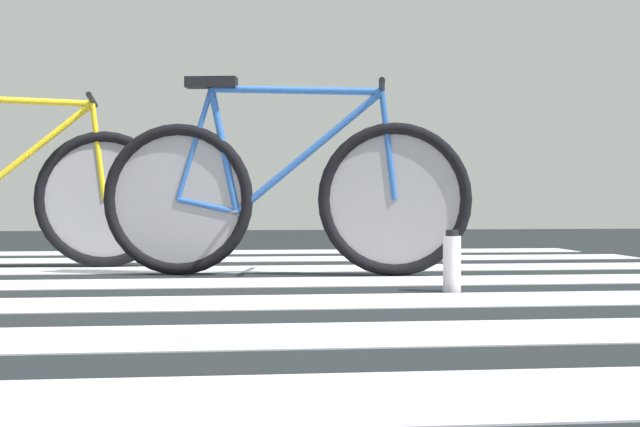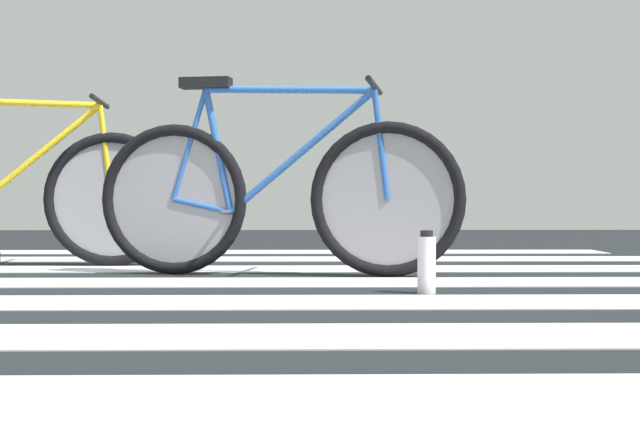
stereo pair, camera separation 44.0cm
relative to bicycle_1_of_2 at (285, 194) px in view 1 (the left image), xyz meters
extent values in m
cube|color=black|center=(-0.49, -0.54, -0.40)|extent=(18.00, 14.00, 0.02)
cube|color=silver|center=(-0.58, -2.63, -0.38)|extent=(5.20, 0.44, 0.00)
cube|color=silver|center=(-0.37, -1.88, -0.38)|extent=(5.20, 0.44, 0.00)
cube|color=silver|center=(-0.40, -1.11, -0.38)|extent=(5.20, 0.44, 0.00)
cube|color=silver|center=(-0.40, -0.36, -0.38)|extent=(5.20, 0.44, 0.00)
cube|color=silver|center=(-0.42, 0.39, -0.38)|extent=(5.20, 0.44, 0.00)
cube|color=silver|center=(-0.35, 1.17, -0.38)|extent=(5.20, 0.44, 0.00)
cube|color=silver|center=(-0.45, 1.91, -0.38)|extent=(5.20, 0.44, 0.00)
torus|color=black|center=(-0.50, 0.09, -0.03)|extent=(0.71, 0.18, 0.72)
torus|color=black|center=(0.51, -0.09, -0.03)|extent=(0.71, 0.18, 0.72)
cylinder|color=gray|center=(-0.50, 0.09, -0.03)|extent=(0.60, 0.11, 0.61)
cylinder|color=gray|center=(0.51, -0.09, -0.03)|extent=(0.60, 0.11, 0.61)
cylinder|color=#2A5BAD|center=(0.05, -0.01, 0.48)|extent=(0.79, 0.18, 0.05)
cylinder|color=#2A5BAD|center=(0.11, -0.02, 0.19)|extent=(0.70, 0.16, 0.59)
cylinder|color=#2A5BAD|center=(-0.28, 0.05, 0.20)|extent=(0.16, 0.06, 0.59)
cylinder|color=#2A5BAD|center=(-0.36, 0.07, -0.06)|extent=(0.29, 0.08, 0.09)
cylinder|color=#2A5BAD|center=(-0.42, 0.08, 0.23)|extent=(0.19, 0.06, 0.53)
cylinder|color=#2A5BAD|center=(0.48, -0.09, 0.22)|extent=(0.09, 0.04, 0.50)
cube|color=black|center=(-0.34, 0.06, 0.52)|extent=(0.25, 0.13, 0.05)
cylinder|color=black|center=(0.45, -0.08, 0.49)|extent=(0.12, 0.52, 0.03)
cylinder|color=#4C4C51|center=(-0.22, 0.04, -0.09)|extent=(0.08, 0.34, 0.02)
torus|color=black|center=(-0.90, 0.61, -0.03)|extent=(0.72, 0.10, 0.72)
cylinder|color=gray|center=(-0.90, 0.61, -0.03)|extent=(0.61, 0.05, 0.61)
cylinder|color=yellow|center=(-1.36, 0.58, 0.48)|extent=(0.80, 0.09, 0.05)
cylinder|color=yellow|center=(-1.30, 0.58, 0.19)|extent=(0.70, 0.08, 0.59)
cylinder|color=yellow|center=(-0.93, 0.61, 0.22)|extent=(0.09, 0.03, 0.50)
cylinder|color=black|center=(-0.96, 0.61, 0.49)|extent=(0.06, 0.52, 0.03)
cylinder|color=white|center=(0.59, -0.81, -0.28)|extent=(0.07, 0.07, 0.22)
cylinder|color=black|center=(0.59, -0.81, -0.16)|extent=(0.05, 0.05, 0.02)
camera|label=1|loc=(-0.31, -4.22, -0.03)|focal=50.71mm
camera|label=2|loc=(0.13, -4.22, -0.03)|focal=50.71mm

